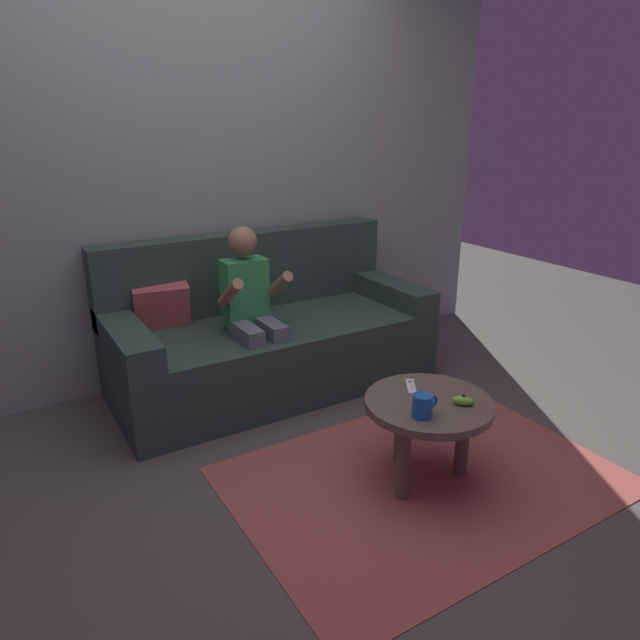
{
  "coord_description": "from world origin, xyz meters",
  "views": [
    {
      "loc": [
        -1.13,
        -1.76,
        1.51
      ],
      "look_at": [
        0.22,
        0.46,
        0.59
      ],
      "focal_mm": 32.05,
      "sensor_mm": 36.0,
      "label": 1
    }
  ],
  "objects_px": {
    "coffee_mug": "(423,406)",
    "person_seated_on_couch": "(252,308)",
    "couch": "(268,336)",
    "game_remote_white_near_edge": "(411,388)",
    "nunchuk_lime": "(463,401)",
    "coffee_table": "(427,414)"
  },
  "relations": [
    {
      "from": "coffee_table",
      "to": "game_remote_white_near_edge",
      "type": "relative_size",
      "value": 3.98
    },
    {
      "from": "person_seated_on_couch",
      "to": "coffee_mug",
      "type": "xyz_separation_m",
      "value": [
        0.2,
        -1.15,
        -0.12
      ]
    },
    {
      "from": "coffee_table",
      "to": "game_remote_white_near_edge",
      "type": "distance_m",
      "value": 0.13
    },
    {
      "from": "couch",
      "to": "coffee_mug",
      "type": "xyz_separation_m",
      "value": [
        0.03,
        -1.34,
        0.14
      ]
    },
    {
      "from": "nunchuk_lime",
      "to": "person_seated_on_couch",
      "type": "bearing_deg",
      "value": 109.54
    },
    {
      "from": "game_remote_white_near_edge",
      "to": "nunchuk_lime",
      "type": "bearing_deg",
      "value": -65.52
    },
    {
      "from": "coffee_table",
      "to": "nunchuk_lime",
      "type": "bearing_deg",
      "value": -50.41
    },
    {
      "from": "couch",
      "to": "coffee_table",
      "type": "relative_size",
      "value": 3.36
    },
    {
      "from": "coffee_mug",
      "to": "nunchuk_lime",
      "type": "bearing_deg",
      "value": -3.88
    },
    {
      "from": "game_remote_white_near_edge",
      "to": "nunchuk_lime",
      "type": "relative_size",
      "value": 1.44
    },
    {
      "from": "game_remote_white_near_edge",
      "to": "coffee_mug",
      "type": "xyz_separation_m",
      "value": [
        -0.11,
        -0.2,
        0.04
      ]
    },
    {
      "from": "couch",
      "to": "game_remote_white_near_edge",
      "type": "bearing_deg",
      "value": -83.03
    },
    {
      "from": "nunchuk_lime",
      "to": "coffee_mug",
      "type": "xyz_separation_m",
      "value": [
        -0.21,
        0.01,
        0.03
      ]
    },
    {
      "from": "coffee_table",
      "to": "person_seated_on_couch",
      "type": "bearing_deg",
      "value": 106.96
    },
    {
      "from": "coffee_table",
      "to": "coffee_mug",
      "type": "bearing_deg",
      "value": -140.19
    },
    {
      "from": "game_remote_white_near_edge",
      "to": "person_seated_on_couch",
      "type": "bearing_deg",
      "value": 108.36
    },
    {
      "from": "coffee_table",
      "to": "game_remote_white_near_edge",
      "type": "xyz_separation_m",
      "value": [
        -0.01,
        0.11,
        0.08
      ]
    },
    {
      "from": "person_seated_on_couch",
      "to": "game_remote_white_near_edge",
      "type": "relative_size",
      "value": 7.16
    },
    {
      "from": "game_remote_white_near_edge",
      "to": "couch",
      "type": "bearing_deg",
      "value": 96.97
    },
    {
      "from": "coffee_mug",
      "to": "person_seated_on_couch",
      "type": "bearing_deg",
      "value": 100.08
    },
    {
      "from": "person_seated_on_couch",
      "to": "nunchuk_lime",
      "type": "bearing_deg",
      "value": -70.46
    },
    {
      "from": "nunchuk_lime",
      "to": "coffee_table",
      "type": "bearing_deg",
      "value": 129.59
    }
  ]
}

